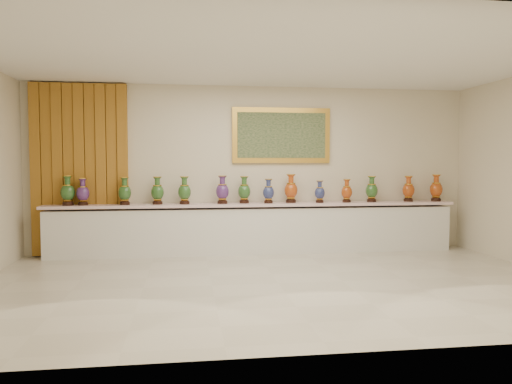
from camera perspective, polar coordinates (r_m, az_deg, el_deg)
ground at (r=6.82m, az=2.55°, el=-10.38°), size 8.00×8.00×0.00m
room at (r=9.04m, az=-15.95°, el=3.11°), size 8.00×8.00×8.00m
counter at (r=8.94m, az=-0.10°, el=-4.24°), size 7.28×0.48×0.90m
vase_0 at (r=8.98m, az=-20.72°, el=0.00°), size 0.25×0.25×0.51m
vase_1 at (r=8.94m, az=-19.18°, el=-0.11°), size 0.25×0.25×0.46m
vase_2 at (r=8.82m, az=-14.78°, el=-0.05°), size 0.27×0.27×0.47m
vase_3 at (r=8.80m, az=-11.20°, el=0.02°), size 0.26×0.26×0.48m
vase_4 at (r=8.74m, az=-8.17°, el=0.03°), size 0.27×0.27×0.48m
vase_5 at (r=8.78m, az=-3.86°, el=0.10°), size 0.30×0.30×0.49m
vase_6 at (r=8.86m, az=-1.35°, el=0.10°), size 0.27×0.27×0.48m
vase_7 at (r=8.87m, az=1.44°, el=-0.03°), size 0.26×0.26×0.43m
vase_8 at (r=9.00m, az=4.02°, el=0.24°), size 0.24×0.24×0.52m
vase_9 at (r=9.06m, az=7.30°, el=-0.08°), size 0.24×0.24×0.40m
vase_10 at (r=9.21m, az=10.33°, el=0.01°), size 0.20×0.20×0.42m
vase_11 at (r=9.41m, az=13.08°, el=0.19°), size 0.25×0.25×0.48m
vase_12 at (r=9.71m, az=17.03°, el=0.23°), size 0.28×0.28×0.47m
vase_13 at (r=9.93m, az=19.90°, el=0.31°), size 0.26×0.26×0.50m
label_card at (r=8.69m, az=-12.19°, el=-1.44°), size 0.10×0.06×0.00m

